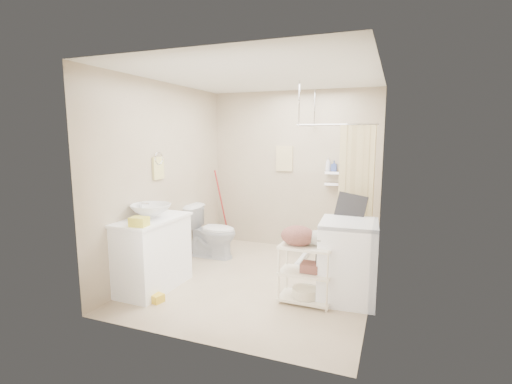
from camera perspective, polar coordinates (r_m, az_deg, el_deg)
floor at (r=5.01m, az=0.59°, el=-13.37°), size 3.20×3.20×0.00m
ceiling at (r=4.69m, az=0.64°, el=17.47°), size 2.80×3.20×0.04m
wall_back at (r=6.20m, az=5.76°, el=3.28°), size 2.80×0.04×2.60m
wall_front at (r=3.24m, az=-9.23°, el=-1.85°), size 2.80×0.04×2.60m
wall_left at (r=5.32m, az=-13.67°, el=2.17°), size 0.04×3.20×2.60m
wall_right at (r=4.40m, az=17.98°, el=0.63°), size 0.04×3.20×2.60m
vanity at (r=4.81m, az=-15.67°, el=-9.06°), size 0.59×1.02×0.89m
sink at (r=4.69m, az=-15.86°, el=-2.83°), size 0.50×0.50×0.17m
counter_basket at (r=4.31m, az=-17.55°, el=-4.37°), size 0.20×0.16×0.10m
floor_basket at (r=4.55m, az=-15.16°, el=-15.22°), size 0.28×0.24×0.13m
toilet at (r=5.84m, az=-6.89°, el=-6.00°), size 0.80×0.47×0.81m
mop at (r=6.63m, az=-5.60°, el=-2.15°), size 0.15×0.15×1.27m
potted_plant_a at (r=6.25m, az=5.06°, el=-7.27°), size 0.21×0.19×0.33m
potted_plant_b at (r=6.17m, az=6.88°, el=-7.45°), size 0.20×0.16×0.34m
hanging_towel at (r=6.20m, az=4.39°, el=5.16°), size 0.28×0.03×0.42m
towel_ring at (r=5.13m, az=-14.82°, el=3.80°), size 0.04×0.22×0.34m
tp_holder at (r=5.44m, az=-12.81°, el=-3.86°), size 0.08×0.12×0.14m
shower at (r=5.52m, az=12.75°, el=-0.18°), size 1.10×1.10×2.10m
shampoo_bottle_a at (r=5.99m, az=11.04°, el=4.20°), size 0.10×0.10×0.22m
shampoo_bottle_b at (r=5.95m, az=11.92°, el=3.94°), size 0.08×0.09×0.17m
washing_machine at (r=4.45m, az=13.95°, el=-10.21°), size 0.67×0.69×0.93m
laundry_rack at (r=4.30m, az=7.69°, el=-11.55°), size 0.59×0.36×0.81m
ironing_board at (r=4.61m, az=13.18°, el=-7.48°), size 0.36×0.13×1.24m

